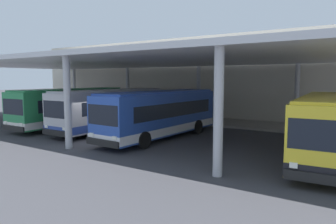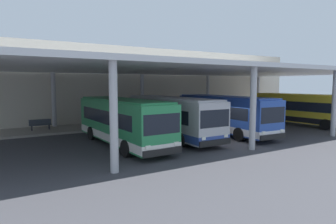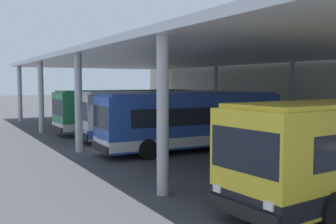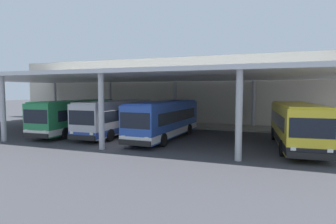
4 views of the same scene
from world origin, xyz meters
name	(u,v)px [view 1 (image 1 of 4)]	position (x,y,z in m)	size (l,w,h in m)	color
ground_plane	(101,141)	(0.00, 0.00, 0.00)	(200.00, 200.00, 0.00)	#3D3D42
platform_kerb	(190,120)	(0.00, 11.75, 0.09)	(42.00, 4.50, 0.18)	gray
station_building_facade	(205,77)	(0.00, 15.00, 4.15)	(48.00, 1.60, 8.30)	beige
canopy_shelter	(151,62)	(0.00, 5.50, 5.29)	(40.00, 17.00, 5.55)	silver
bus_nearest_bay	(71,107)	(-6.58, 3.14, 1.66)	(3.01, 10.62, 3.17)	#28844C
bus_second_bay	(112,109)	(-2.34, 3.58, 1.66)	(2.75, 10.54, 3.17)	#B7B7BC
bus_middle_bay	(161,114)	(2.60, 3.05, 1.66)	(3.02, 10.63, 3.17)	#284CA8
bus_far_bay	(328,127)	(12.72, 2.83, 1.66)	(3.22, 10.67, 3.17)	yellow
bench_waiting	(109,108)	(-10.71, 11.82, 0.66)	(1.80, 0.45, 0.92)	#383D47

